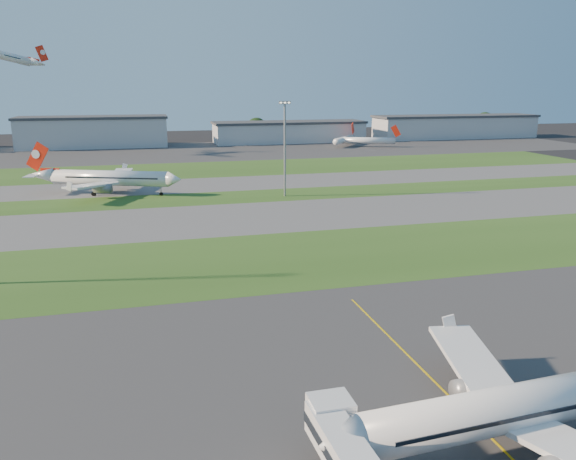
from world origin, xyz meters
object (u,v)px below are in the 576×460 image
object	(u,v)px
mini_jet_far	(369,140)
light_mast_centre	(285,143)
airliner_parked	(528,406)
mini_jet_near	(345,139)
airliner_taxiing	(109,178)

from	to	relation	value
mini_jet_far	light_mast_centre	size ratio (longest dim) A/B	1.06
light_mast_centre	airliner_parked	bearing A→B (deg)	-94.15
mini_jet_near	light_mast_centre	distance (m)	136.71
airliner_taxiing	light_mast_centre	bearing A→B (deg)	-175.45
airliner_taxiing	light_mast_centre	distance (m)	50.45
airliner_parked	mini_jet_near	world-z (taller)	airliner_parked
mini_jet_near	airliner_taxiing	bearing A→B (deg)	173.17
airliner_taxiing	light_mast_centre	xyz separation A→B (m)	(47.11, -14.89, 10.25)
mini_jet_far	airliner_parked	bearing A→B (deg)	-89.63
mini_jet_far	light_mast_centre	distance (m)	135.08
airliner_parked	mini_jet_near	xyz separation A→B (m)	(70.54, 234.72, -0.79)
mini_jet_near	mini_jet_far	world-z (taller)	same
airliner_parked	airliner_taxiing	xyz separation A→B (m)	(-38.87, 128.47, 0.49)
light_mast_centre	mini_jet_far	bearing A→B (deg)	57.41
mini_jet_far	light_mast_centre	xyz separation A→B (m)	(-72.49, -113.40, 11.53)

